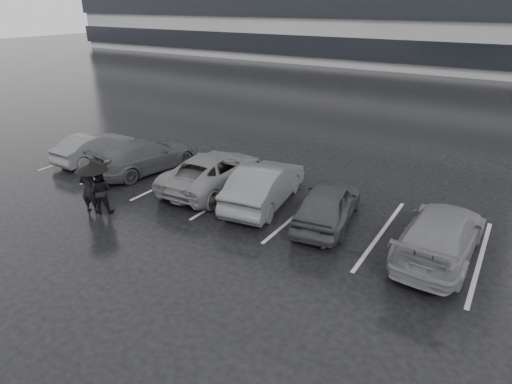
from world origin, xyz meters
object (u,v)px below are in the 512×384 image
Objects in this scene: pedestrian_right at (100,191)px; car_west_c at (145,156)px; car_main at (328,204)px; pedestrian_left at (89,189)px; car_west_a at (265,184)px; car_east at (441,234)px; car_west_d at (95,147)px; car_west_b at (213,171)px.

car_west_c is at bearing -96.88° from pedestrian_right.
car_main is 8.36m from car_west_c.
car_main is at bearing -174.07° from pedestrian_left.
car_east is at bearing 168.30° from car_west_a.
car_east is 11.09m from pedestrian_left.
car_east is 2.78× the size of pedestrian_left.
car_west_d is 2.40× the size of pedestrian_right.
car_west_a is at bearing -179.19° from car_west_d.
car_west_c is (-5.90, 0.07, -0.06)m from car_west_a.
car_west_d is 14.68m from car_east.
car_west_c is 0.99× the size of car_east.
car_main is at bearing -0.56° from car_east.
car_west_a is 1.17× the size of car_west_d.
pedestrian_right is (1.60, -3.60, 0.12)m from car_west_c.
pedestrian_right is (4.47, -3.33, 0.17)m from car_west_d.
pedestrian_left is at bearing 19.71° from car_east.
car_main is 0.89× the size of car_west_a.
car_west_a is 5.94m from pedestrian_left.
car_west_b is at bearing -140.86° from pedestrian_left.
pedestrian_left is (-10.55, -3.42, 0.16)m from car_east.
car_main is 11.23m from car_west_d.
pedestrian_right is at bearing 142.88° from car_west_d.
pedestrian_right is (-1.91, -3.70, 0.11)m from car_west_b.
car_east is (8.29, -0.46, -0.00)m from car_west_b.
car_west_c is 2.74× the size of pedestrian_left.
car_east reaches higher than car_main.
pedestrian_right is at bearing 19.39° from car_east.
car_main is 7.95m from pedestrian_left.
car_main reaches higher than car_west_d.
car_west_d is (-6.38, -0.37, -0.06)m from car_west_b.
car_west_b is 4.16m from pedestrian_right.
car_west_b is 4.49m from pedestrian_left.
car_west_b is 3.51m from car_west_c.
car_main reaches higher than car_west_c.
car_west_b is 6.39m from car_west_d.
pedestrian_right is at bearing -173.87° from pedestrian_left.
pedestrian_left is (-7.11, -3.56, 0.17)m from car_main.
pedestrian_left reaches higher than pedestrian_right.
pedestrian_left is (-4.64, -3.70, 0.11)m from car_west_a.
car_west_c reaches higher than car_west_d.
pedestrian_left reaches higher than car_west_c.
car_west_d is 5.58m from pedestrian_right.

